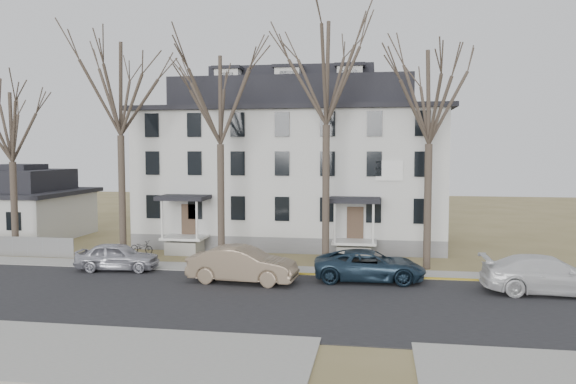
% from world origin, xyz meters
% --- Properties ---
extents(ground, '(120.00, 120.00, 0.00)m').
position_xyz_m(ground, '(0.00, 0.00, 0.00)').
color(ground, olive).
rests_on(ground, ground).
extents(main_road, '(120.00, 10.00, 0.04)m').
position_xyz_m(main_road, '(0.00, 2.00, 0.00)').
color(main_road, '#27272A').
rests_on(main_road, ground).
extents(far_sidewalk, '(120.00, 2.00, 0.08)m').
position_xyz_m(far_sidewalk, '(0.00, 8.00, 0.00)').
color(far_sidewalk, '#A09F97').
rests_on(far_sidewalk, ground).
extents(near_sidewalk_left, '(20.00, 5.00, 0.08)m').
position_xyz_m(near_sidewalk_left, '(-8.00, -5.00, 0.00)').
color(near_sidewalk_left, '#A09F97').
rests_on(near_sidewalk_left, ground).
extents(yellow_curb, '(14.00, 0.25, 0.06)m').
position_xyz_m(yellow_curb, '(5.00, 7.10, 0.00)').
color(yellow_curb, gold).
rests_on(yellow_curb, ground).
extents(boarding_house, '(20.80, 12.36, 12.05)m').
position_xyz_m(boarding_house, '(-2.00, 17.95, 5.38)').
color(boarding_house, slate).
rests_on(boarding_house, ground).
extents(small_house, '(8.70, 8.70, 5.00)m').
position_xyz_m(small_house, '(-22.00, 16.00, 2.25)').
color(small_house, silver).
rests_on(small_house, ground).
extents(tree_far_left, '(8.40, 8.40, 13.72)m').
position_xyz_m(tree_far_left, '(-11.00, 9.80, 10.34)').
color(tree_far_left, '#473B31').
rests_on(tree_far_left, ground).
extents(tree_mid_left, '(7.80, 7.80, 12.74)m').
position_xyz_m(tree_mid_left, '(-5.00, 9.80, 9.60)').
color(tree_mid_left, '#473B31').
rests_on(tree_mid_left, ground).
extents(tree_center, '(9.00, 9.00, 14.70)m').
position_xyz_m(tree_center, '(1.00, 9.80, 11.08)').
color(tree_center, '#473B31').
rests_on(tree_center, ground).
extents(tree_mid_right, '(7.80, 7.80, 12.74)m').
position_xyz_m(tree_mid_right, '(6.50, 9.80, 9.60)').
color(tree_mid_right, '#473B31').
rests_on(tree_mid_right, ground).
extents(tree_bungalow, '(6.60, 6.60, 10.78)m').
position_xyz_m(tree_bungalow, '(-18.00, 9.80, 8.12)').
color(tree_bungalow, '#473B31').
rests_on(tree_bungalow, ground).
extents(car_silver, '(4.50, 2.20, 1.48)m').
position_xyz_m(car_silver, '(-9.80, 6.62, 0.74)').
color(car_silver, '#ADADB8').
rests_on(car_silver, ground).
extents(car_tan, '(5.37, 2.21, 1.73)m').
position_xyz_m(car_tan, '(-2.58, 5.02, 0.87)').
color(car_tan, '#7B6751').
rests_on(car_tan, ground).
extents(car_navy, '(5.49, 2.70, 1.50)m').
position_xyz_m(car_navy, '(3.49, 6.34, 0.75)').
color(car_navy, '#1B2E3F').
rests_on(car_navy, ground).
extents(car_white, '(5.79, 2.40, 1.67)m').
position_xyz_m(car_white, '(11.38, 5.12, 0.84)').
color(car_white, silver).
rests_on(car_white, ground).
extents(bicycle_left, '(1.63, 0.80, 0.82)m').
position_xyz_m(bicycle_left, '(-10.53, 11.34, 0.41)').
color(bicycle_left, black).
rests_on(bicycle_left, ground).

